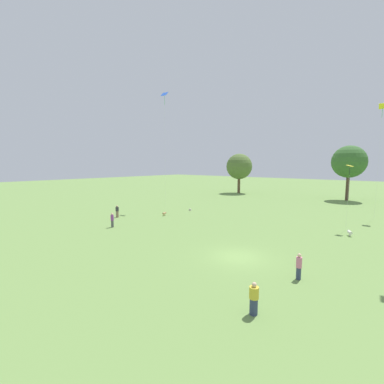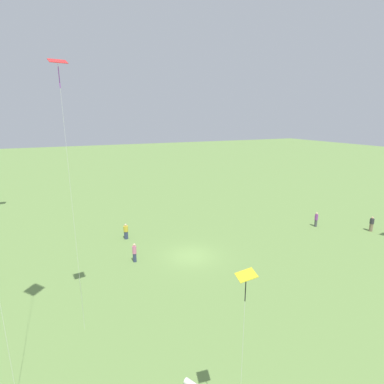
{
  "view_description": "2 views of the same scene",
  "coord_description": "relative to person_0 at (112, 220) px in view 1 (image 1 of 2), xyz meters",
  "views": [
    {
      "loc": [
        10.07,
        -17.69,
        7.45
      ],
      "look_at": [
        -5.22,
        0.39,
        4.89
      ],
      "focal_mm": 24.0,
      "sensor_mm": 36.0,
      "label": 1
    },
    {
      "loc": [
        10.4,
        23.19,
        12.46
      ],
      "look_at": [
        -0.71,
        -1.42,
        5.7
      ],
      "focal_mm": 28.0,
      "sensor_mm": 36.0,
      "label": 2
    }
  ],
  "objects": [
    {
      "name": "person_0",
      "position": [
        0.0,
        0.0,
        0.0
      ],
      "size": [
        0.45,
        0.45,
        1.73
      ],
      "rotation": [
        0.0,
        0.0,
        5.04
      ],
      "color": "#4C4C51",
      "rests_on": "ground_plane"
    },
    {
      "name": "ground_plane",
      "position": [
        16.44,
        1.0,
        -0.87
      ],
      "size": [
        240.0,
        240.0,
        0.0
      ],
      "primitive_type": "plane",
      "color": "#6B8E47"
    },
    {
      "name": "kite_8",
      "position": [
        21.42,
        16.64,
        6.05
      ],
      "size": [
        0.77,
        0.78,
        7.38
      ],
      "rotation": [
        0.0,
        0.0,
        0.54
      ],
      "color": "yellow",
      "rests_on": "ground_plane"
    },
    {
      "name": "tree_1",
      "position": [
        17.0,
        44.31,
        7.07
      ],
      "size": [
        6.59,
        6.59,
        11.27
      ],
      "color": "brown",
      "rests_on": "ground_plane"
    },
    {
      "name": "person_1",
      "position": [
        21.49,
        -0.02,
        0.0
      ],
      "size": [
        0.51,
        0.51,
        1.73
      ],
      "rotation": [
        0.0,
        0.0,
        3.95
      ],
      "color": "#333D5B",
      "rests_on": "ground_plane"
    },
    {
      "name": "picnic_bag_0",
      "position": [
        -0.07,
        14.28,
        -0.71
      ],
      "size": [
        0.39,
        0.31,
        0.32
      ],
      "rotation": [
        0.0,
        0.0,
        0.3
      ],
      "color": "beige",
      "rests_on": "ground_plane"
    },
    {
      "name": "person_4",
      "position": [
        21.06,
        -5.49,
        -0.06
      ],
      "size": [
        0.61,
        0.61,
        1.67
      ],
      "rotation": [
        0.0,
        0.0,
        5.08
      ],
      "color": "#333D5B",
      "rests_on": "ground_plane"
    },
    {
      "name": "person_2",
      "position": [
        -4.5,
        3.67,
        -0.03
      ],
      "size": [
        0.45,
        0.45,
        1.71
      ],
      "rotation": [
        0.0,
        0.0,
        4.72
      ],
      "color": "#847056",
      "rests_on": "ground_plane"
    },
    {
      "name": "dog_1",
      "position": [
        22.2,
        13.9,
        -0.48
      ],
      "size": [
        0.58,
        0.8,
        0.58
      ],
      "rotation": [
        0.0,
        0.0,
        0.48
      ],
      "color": "silver",
      "rests_on": "ground_plane"
    },
    {
      "name": "kite_2",
      "position": [
        23.18,
        27.2,
        13.57
      ],
      "size": [
        0.86,
        0.58,
        15.63
      ],
      "rotation": [
        0.0,
        0.0,
        2.37
      ],
      "color": "yellow",
      "rests_on": "ground_plane"
    },
    {
      "name": "tree_0",
      "position": [
        -7.03,
        41.83,
        5.99
      ],
      "size": [
        6.55,
        6.55,
        10.17
      ],
      "color": "brown",
      "rests_on": "ground_plane"
    },
    {
      "name": "dog_0",
      "position": [
        -0.38,
        8.88,
        -0.53
      ],
      "size": [
        0.37,
        0.73,
        0.51
      ],
      "rotation": [
        0.0,
        0.0,
        0.15
      ],
      "color": "tan",
      "rests_on": "ground_plane"
    },
    {
      "name": "kite_3",
      "position": [
        -4.75,
        13.33,
        17.05
      ],
      "size": [
        1.18,
        0.99,
        19.16
      ],
      "rotation": [
        0.0,
        0.0,
        5.69
      ],
      "color": "blue",
      "rests_on": "ground_plane"
    }
  ]
}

